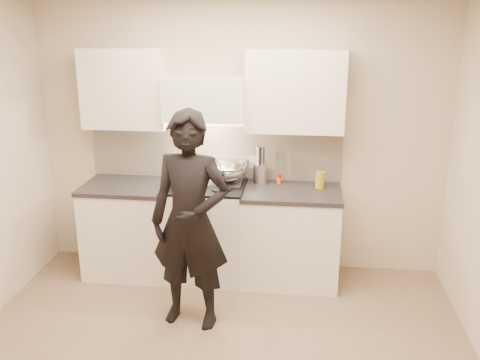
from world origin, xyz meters
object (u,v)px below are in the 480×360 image
object	(u,v)px
stove	(206,230)
wok	(226,170)
counter_right	(291,235)
utensil_crock	(260,172)
person	(190,221)

from	to	relation	value
stove	wok	bearing A→B (deg)	27.37
counter_right	utensil_crock	bearing A→B (deg)	148.20
counter_right	wok	world-z (taller)	wok
counter_right	wok	bearing A→B (deg)	171.09
stove	wok	xyz separation A→B (m)	(0.19, 0.10, 0.59)
counter_right	utensil_crock	xyz separation A→B (m)	(-0.32, 0.20, 0.57)
stove	counter_right	distance (m)	0.83
stove	counter_right	xyz separation A→B (m)	(0.83, 0.00, -0.01)
wok	counter_right	bearing A→B (deg)	-8.91
counter_right	person	distance (m)	1.25
stove	person	distance (m)	0.95
person	counter_right	bearing A→B (deg)	55.70
wok	person	bearing A→B (deg)	-99.48
counter_right	stove	bearing A→B (deg)	-180.00
utensil_crock	stove	bearing A→B (deg)	-158.94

